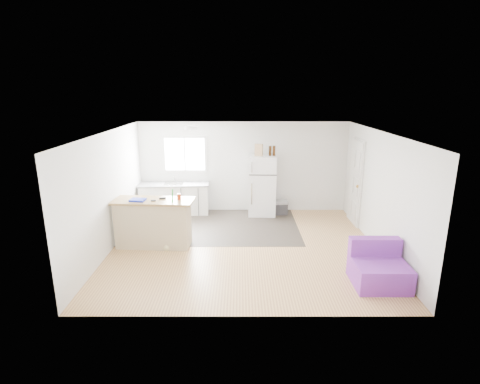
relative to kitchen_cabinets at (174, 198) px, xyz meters
name	(u,v)px	position (x,y,z in m)	size (l,w,h in m)	color
room	(245,192)	(1.83, -2.21, 0.78)	(5.51, 5.01, 2.41)	#A77046
vinyl_zone	(214,226)	(1.11, -0.96, -0.41)	(4.05, 2.50, 0.00)	#2D2722
window	(185,154)	(0.28, 0.27, 1.13)	(1.18, 0.06, 0.98)	white
interior_door	(355,182)	(4.56, -0.66, 0.60)	(0.11, 0.92, 2.10)	white
ceiling_fixture	(191,128)	(0.63, -1.01, 1.94)	(0.30, 0.30, 0.07)	white
kitchen_cabinets	(174,198)	(0.00, 0.00, 0.00)	(1.86, 0.68, 1.08)	white
peninsula	(154,223)	(-0.07, -2.13, 0.10)	(1.69, 0.74, 1.01)	#C0B18A
refrigerator	(262,185)	(2.31, -0.06, 0.37)	(0.72, 0.68, 1.58)	white
cooler	(278,207)	(2.76, -0.05, -0.23)	(0.49, 0.35, 0.36)	#2E2E31
purple_seat	(378,269)	(4.09, -3.73, -0.15)	(0.88, 0.83, 0.72)	purple
cleaner_jug	(164,241)	(0.15, -2.18, -0.29)	(0.13, 0.09, 0.28)	white
mop	(168,239)	(0.26, -2.35, -0.19)	(0.28, 0.36, 1.32)	green
red_cup	(179,197)	(0.48, -2.10, 0.66)	(0.08, 0.08, 0.12)	#BE310B
blue_tray	(138,200)	(-0.35, -2.20, 0.62)	(0.30, 0.22, 0.04)	#1322B4
tool_a	(162,198)	(0.13, -2.07, 0.61)	(0.14, 0.05, 0.03)	black
tool_b	(153,201)	(-0.02, -2.24, 0.61)	(0.10, 0.04, 0.03)	black
cardboard_box	(259,150)	(2.21, -0.14, 1.31)	(0.20, 0.10, 0.30)	tan
bottle_left	(270,151)	(2.50, -0.12, 1.29)	(0.07, 0.07, 0.25)	#331C09
bottle_right	(274,151)	(2.60, -0.10, 1.29)	(0.07, 0.07, 0.25)	#331C09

